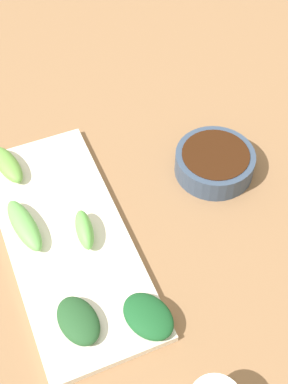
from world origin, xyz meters
name	(u,v)px	position (x,y,z in m)	size (l,w,h in m)	color
tabletop	(120,217)	(0.00, 0.00, 0.01)	(2.10, 2.10, 0.02)	olive
sauce_bowl	(215,162)	(-0.17, -0.02, 0.04)	(0.12, 0.12, 0.04)	#34435A
serving_plate	(67,239)	(0.09, 0.02, 0.03)	(0.17, 0.40, 0.01)	silver
broccoli_leafy_0	(78,321)	(0.11, 0.15, 0.04)	(0.05, 0.07, 0.02)	#224C26
broccoli_leafy_1	(148,316)	(0.03, 0.18, 0.04)	(0.05, 0.07, 0.02)	#184F25
broccoli_stalk_2	(8,165)	(0.13, -0.14, 0.04)	(0.03, 0.08, 0.02)	#649F40
broccoli_stalk_3	(84,230)	(0.06, 0.03, 0.05)	(0.02, 0.07, 0.03)	#63B94E
broccoli_stalk_4	(24,225)	(0.14, -0.01, 0.04)	(0.03, 0.10, 0.03)	#62A950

